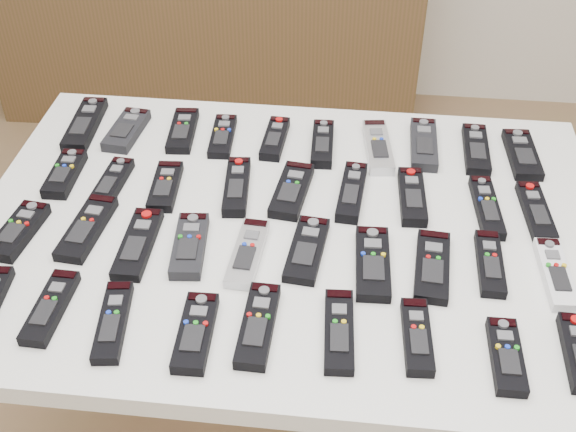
# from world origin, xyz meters

# --- Properties ---
(table) EXTENTS (1.25, 0.88, 0.78)m
(table) POSITION_xyz_m (-0.05, 0.11, 0.72)
(table) COLOR white
(table) RESTS_ON ground
(sideboard) EXTENTS (1.76, 0.43, 0.88)m
(sideboard) POSITION_xyz_m (-0.58, 1.78, 0.44)
(sideboard) COLOR #4F3C1F
(sideboard) RESTS_ON ground
(remote_0) EXTENTS (0.07, 0.21, 0.02)m
(remote_0) POSITION_xyz_m (-0.56, 0.40, 0.79)
(remote_0) COLOR black
(remote_0) RESTS_ON table
(remote_1) EXTENTS (0.08, 0.16, 0.02)m
(remote_1) POSITION_xyz_m (-0.46, 0.39, 0.79)
(remote_1) COLOR black
(remote_1) RESTS_ON table
(remote_2) EXTENTS (0.07, 0.17, 0.02)m
(remote_2) POSITION_xyz_m (-0.33, 0.40, 0.79)
(remote_2) COLOR black
(remote_2) RESTS_ON table
(remote_3) EXTENTS (0.06, 0.16, 0.02)m
(remote_3) POSITION_xyz_m (-0.23, 0.39, 0.79)
(remote_3) COLOR black
(remote_3) RESTS_ON table
(remote_4) EXTENTS (0.05, 0.15, 0.02)m
(remote_4) POSITION_xyz_m (-0.11, 0.39, 0.79)
(remote_4) COLOR black
(remote_4) RESTS_ON table
(remote_5) EXTENTS (0.05, 0.17, 0.02)m
(remote_5) POSITION_xyz_m (-0.00, 0.38, 0.79)
(remote_5) COLOR black
(remote_5) RESTS_ON table
(remote_6) EXTENTS (0.08, 0.19, 0.02)m
(remote_6) POSITION_xyz_m (0.12, 0.38, 0.79)
(remote_6) COLOR #B7B7BC
(remote_6) RESTS_ON table
(remote_7) EXTENTS (0.06, 0.18, 0.02)m
(remote_7) POSITION_xyz_m (0.22, 0.40, 0.79)
(remote_7) COLOR black
(remote_7) RESTS_ON table
(remote_8) EXTENTS (0.06, 0.18, 0.02)m
(remote_8) POSITION_xyz_m (0.34, 0.40, 0.79)
(remote_8) COLOR black
(remote_8) RESTS_ON table
(remote_9) EXTENTS (0.07, 0.18, 0.02)m
(remote_9) POSITION_xyz_m (0.44, 0.39, 0.79)
(remote_9) COLOR black
(remote_9) RESTS_ON table
(remote_10) EXTENTS (0.06, 0.15, 0.02)m
(remote_10) POSITION_xyz_m (-0.54, 0.21, 0.79)
(remote_10) COLOR black
(remote_10) RESTS_ON table
(remote_11) EXTENTS (0.06, 0.16, 0.02)m
(remote_11) POSITION_xyz_m (-0.43, 0.19, 0.79)
(remote_11) COLOR black
(remote_11) RESTS_ON table
(remote_12) EXTENTS (0.06, 0.16, 0.02)m
(remote_12) POSITION_xyz_m (-0.32, 0.19, 0.79)
(remote_12) COLOR black
(remote_12) RESTS_ON table
(remote_13) EXTENTS (0.06, 0.18, 0.02)m
(remote_13) POSITION_xyz_m (-0.17, 0.20, 0.79)
(remote_13) COLOR black
(remote_13) RESTS_ON table
(remote_14) EXTENTS (0.08, 0.18, 0.02)m
(remote_14) POSITION_xyz_m (-0.05, 0.21, 0.79)
(remote_14) COLOR black
(remote_14) RESTS_ON table
(remote_15) EXTENTS (0.06, 0.18, 0.02)m
(remote_15) POSITION_xyz_m (0.07, 0.21, 0.79)
(remote_15) COLOR black
(remote_15) RESTS_ON table
(remote_16) EXTENTS (0.06, 0.17, 0.02)m
(remote_16) POSITION_xyz_m (0.19, 0.21, 0.79)
(remote_16) COLOR black
(remote_16) RESTS_ON table
(remote_17) EXTENTS (0.06, 0.19, 0.02)m
(remote_17) POSITION_xyz_m (0.34, 0.19, 0.79)
(remote_17) COLOR black
(remote_17) RESTS_ON table
(remote_18) EXTENTS (0.06, 0.18, 0.02)m
(remote_18) POSITION_xyz_m (0.44, 0.19, 0.79)
(remote_18) COLOR black
(remote_18) RESTS_ON table
(remote_19) EXTENTS (0.07, 0.16, 0.02)m
(remote_19) POSITION_xyz_m (-0.56, 0.02, 0.79)
(remote_19) COLOR black
(remote_19) RESTS_ON table
(remote_20) EXTENTS (0.07, 0.19, 0.02)m
(remote_20) POSITION_xyz_m (-0.44, 0.04, 0.79)
(remote_20) COLOR black
(remote_20) RESTS_ON table
(remote_21) EXTENTS (0.06, 0.19, 0.02)m
(remote_21) POSITION_xyz_m (-0.33, 0.01, 0.79)
(remote_21) COLOR black
(remote_21) RESTS_ON table
(remote_22) EXTENTS (0.07, 0.17, 0.02)m
(remote_22) POSITION_xyz_m (-0.23, 0.01, 0.79)
(remote_22) COLOR black
(remote_22) RESTS_ON table
(remote_23) EXTENTS (0.06, 0.18, 0.02)m
(remote_23) POSITION_xyz_m (-0.11, 0.01, 0.79)
(remote_23) COLOR #B7B7BC
(remote_23) RESTS_ON table
(remote_24) EXTENTS (0.08, 0.18, 0.02)m
(remote_24) POSITION_xyz_m (-0.01, 0.03, 0.79)
(remote_24) COLOR black
(remote_24) RESTS_ON table
(remote_25) EXTENTS (0.07, 0.18, 0.02)m
(remote_25) POSITION_xyz_m (0.12, 0.01, 0.79)
(remote_25) COLOR black
(remote_25) RESTS_ON table
(remote_26) EXTENTS (0.07, 0.18, 0.02)m
(remote_26) POSITION_xyz_m (0.23, 0.01, 0.79)
(remote_26) COLOR black
(remote_26) RESTS_ON table
(remote_27) EXTENTS (0.05, 0.16, 0.02)m
(remote_27) POSITION_xyz_m (0.33, 0.03, 0.79)
(remote_27) COLOR black
(remote_27) RESTS_ON table
(remote_28) EXTENTS (0.05, 0.17, 0.02)m
(remote_28) POSITION_xyz_m (0.45, 0.02, 0.79)
(remote_28) COLOR silver
(remote_28) RESTS_ON table
(remote_30) EXTENTS (0.05, 0.17, 0.02)m
(remote_30) POSITION_xyz_m (-0.43, -0.17, 0.79)
(remote_30) COLOR black
(remote_30) RESTS_ON table
(remote_31) EXTENTS (0.07, 0.18, 0.02)m
(remote_31) POSITION_xyz_m (-0.31, -0.18, 0.79)
(remote_31) COLOR black
(remote_31) RESTS_ON table
(remote_32) EXTENTS (0.06, 0.16, 0.02)m
(remote_32) POSITION_xyz_m (-0.17, -0.19, 0.79)
(remote_32) COLOR black
(remote_32) RESTS_ON table
(remote_33) EXTENTS (0.06, 0.18, 0.02)m
(remote_33) POSITION_xyz_m (-0.07, -0.17, 0.79)
(remote_33) COLOR black
(remote_33) RESTS_ON table
(remote_34) EXTENTS (0.06, 0.18, 0.02)m
(remote_34) POSITION_xyz_m (0.07, -0.16, 0.79)
(remote_34) COLOR black
(remote_34) RESTS_ON table
(remote_35) EXTENTS (0.05, 0.16, 0.02)m
(remote_35) POSITION_xyz_m (0.19, -0.16, 0.79)
(remote_35) COLOR black
(remote_35) RESTS_ON table
(remote_36) EXTENTS (0.05, 0.15, 0.02)m
(remote_36) POSITION_xyz_m (0.33, -0.19, 0.79)
(remote_36) COLOR black
(remote_36) RESTS_ON table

